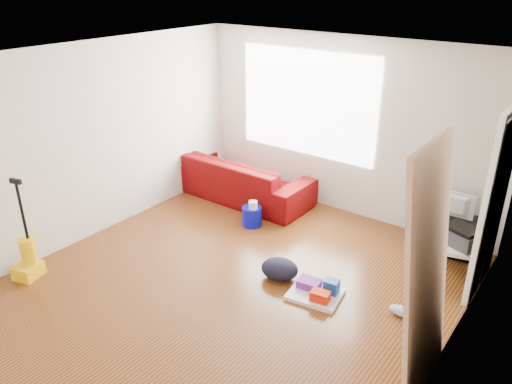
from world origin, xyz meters
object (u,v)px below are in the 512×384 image
Objects in this scene: cleaning_tray at (317,291)px; backpack at (279,278)px; bucket at (252,225)px; side_table at (459,249)px; sofa at (242,197)px; vacuum at (28,259)px; tv_stand at (445,233)px.

backpack is (-0.53, 0.04, -0.06)m from cleaning_tray.
bucket is at bearing 150.57° from cleaning_tray.
bucket is (-2.65, -0.43, -0.35)m from side_table.
sofa is 3.55× the size of side_table.
bucket is at bearing 46.38° from vacuum.
sofa is at bearing 177.14° from tv_stand.
side_table is at bearing 20.46° from vacuum.
cleaning_tray reaches higher than backpack.
side_table reaches higher than cleaning_tray.
tv_stand is at bearing 26.88° from vacuum.
sofa is 5.13× the size of backpack.
tv_stand is 1.73× the size of backpack.
cleaning_tray is (-0.78, -1.80, -0.19)m from tv_stand.
tv_stand is 2.75× the size of bucket.
backpack is at bearing 19.41° from vacuum.
cleaning_tray is at bearing 145.94° from sofa.
sofa is 3.25m from vacuum.
cleaning_tray is 0.51× the size of vacuum.
side_table is at bearing 9.27° from bucket.
vacuum is at bearing -117.07° from bucket.
vacuum is (-2.35, -1.70, 0.22)m from backpack.
vacuum is at bearing -150.03° from cleaning_tray.
sofa is 8.14× the size of bucket.
backpack is at bearing -134.59° from tv_stand.
bucket is (0.69, -0.64, 0.00)m from sofa.
bucket is 0.44× the size of cleaning_tray.
tv_stand is 0.57m from side_table.
bucket is at bearing -166.78° from tv_stand.
cleaning_tray is (-1.08, -1.32, -0.29)m from side_table.
sofa is 3.06m from tv_stand.
side_table is at bearing -65.81° from tv_stand.
sofa is 0.94m from bucket.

